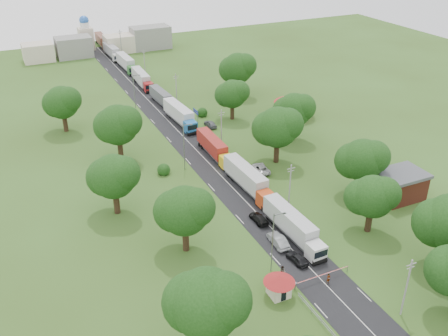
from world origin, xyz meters
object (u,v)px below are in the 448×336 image
info_sign (196,114)px  car_lane_mid (278,241)px  truck_0 (293,226)px  pedestrian_near (328,279)px  boom_barrier (314,278)px  car_lane_front (297,258)px  guard_booth (279,283)px

info_sign → car_lane_mid: bearing=-97.5°
truck_0 → pedestrian_near: truck_0 is taller
boom_barrier → car_lane_front: car_lane_front is taller
truck_0 → car_lane_mid: 3.55m
car_lane_front → pedestrian_near: (1.43, -5.91, 0.13)m
car_lane_mid → pedestrian_near: pedestrian_near is taller
guard_booth → car_lane_mid: bearing=59.7°
truck_0 → car_lane_front: truck_0 is taller
boom_barrier → car_lane_mid: size_ratio=1.86×
guard_booth → pedestrian_near: bearing=-6.8°
car_lane_mid → pedestrian_near: bearing=102.4°
truck_0 → guard_booth: bearing=-129.8°
truck_0 → pedestrian_near: size_ratio=9.17×
boom_barrier → car_lane_mid: bearing=90.0°
info_sign → truck_0: 49.35m
truck_0 → car_lane_front: 6.59m
info_sign → car_lane_front: 55.40m
info_sign → car_lane_front: info_sign is taller
guard_booth → car_lane_mid: (5.84, 9.98, -1.35)m
info_sign → pedestrian_near: 61.14m
info_sign → truck_0: (-3.41, -49.23, -0.77)m
boom_barrier → truck_0: size_ratio=0.61×
car_lane_mid → info_sign: bearing=-94.4°
car_lane_front → boom_barrier: bearing=79.6°
guard_booth → car_lane_mid: size_ratio=0.89×
info_sign → car_lane_front: bearing=-96.4°
guard_booth → car_lane_front: bearing=38.9°
info_sign → truck_0: truck_0 is taller
guard_booth → pedestrian_near: guard_booth is taller
car_lane_front → car_lane_mid: bearing=-92.1°
car_lane_front → info_sign: bearing=-102.7°
boom_barrier → info_sign: 60.39m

